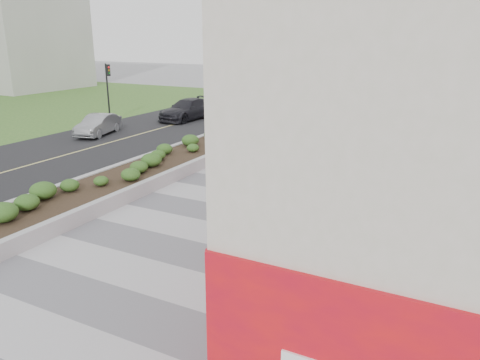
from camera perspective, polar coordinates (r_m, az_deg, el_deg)
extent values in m
plane|color=gray|center=(12.85, -12.20, -11.61)|extent=(160.00, 160.00, 0.00)
cube|color=#A8A8AD|center=(15.00, -4.90, -6.86)|extent=(8.00, 36.00, 0.01)
cube|color=#BAB49E|center=(17.64, 26.23, 8.62)|extent=(6.00, 24.00, 8.00)
cube|color=red|center=(18.42, 15.97, 2.07)|extent=(0.12, 24.00, 3.00)
cube|color=#9E9EA0|center=(28.19, -0.44, 5.31)|extent=(3.00, 0.30, 0.55)
cube|color=#9E9EA0|center=(21.87, -14.56, 1.21)|extent=(0.30, 18.00, 0.55)
cube|color=#9E9EA0|center=(20.22, -8.84, 0.26)|extent=(0.30, 18.00, 0.55)
cube|color=#2D2116|center=(21.02, -11.81, 0.69)|extent=(2.40, 17.40, 0.50)
cube|color=black|center=(25.60, -23.17, 2.03)|extent=(10.00, 40.00, 0.00)
cylinder|color=black|center=(30.16, -2.02, 9.61)|extent=(0.12, 0.12, 4.20)
cube|color=black|center=(29.89, -1.74, 12.72)|extent=(0.18, 0.28, 0.80)
cylinder|color=black|center=(35.20, -15.80, 10.08)|extent=(0.12, 0.12, 4.20)
cube|color=black|center=(34.93, -15.80, 12.76)|extent=(0.18, 0.28, 0.80)
cube|color=#ADAAA3|center=(64.83, 17.50, 19.97)|extent=(16.00, 12.00, 20.00)
cylinder|color=#595654|center=(14.76, -3.25, -7.24)|extent=(0.44, 0.44, 0.01)
cube|color=black|center=(14.69, 0.68, -7.08)|extent=(0.22, 0.72, 0.02)
imported|color=#2A2A30|center=(14.40, 0.69, -4.46)|extent=(0.61, 0.51, 1.43)
sphere|color=blue|center=(14.17, 0.70, -1.92)|extent=(0.23, 0.23, 0.23)
imported|color=gray|center=(31.26, -16.90, 6.46)|extent=(2.36, 4.19, 1.31)
imported|color=black|center=(35.74, -6.37, 8.56)|extent=(2.63, 5.45, 1.53)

